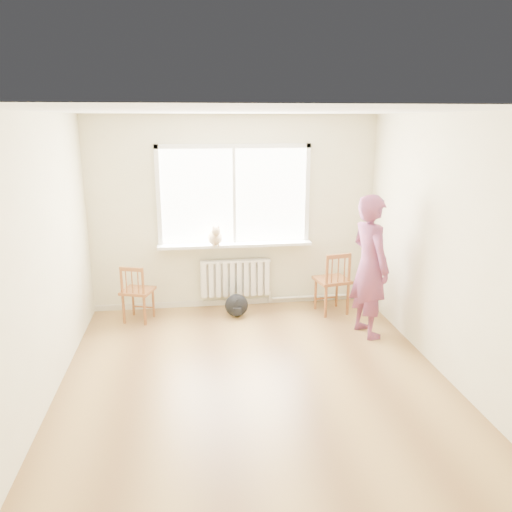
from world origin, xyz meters
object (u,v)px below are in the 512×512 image
object	(u,v)px
chair_right	(334,283)
backpack	(237,305)
chair_left	(136,293)
person	(370,266)
cat	(215,236)

from	to	relation	value
chair_right	backpack	size ratio (longest dim) A/B	2.79
chair_left	person	xyz separation A→B (m)	(2.91, -0.79, 0.49)
chair_left	backpack	xyz separation A→B (m)	(1.33, 0.00, -0.24)
chair_right	cat	xyz separation A→B (m)	(-1.60, 0.33, 0.63)
chair_left	person	world-z (taller)	person
chair_right	person	bearing A→B (deg)	97.12
chair_right	backpack	bearing A→B (deg)	-12.89
backpack	person	bearing A→B (deg)	-26.63
chair_left	chair_right	world-z (taller)	chair_right
chair_left	cat	world-z (taller)	cat
chair_left	cat	distance (m)	1.30
person	cat	world-z (taller)	person
person	chair_right	bearing A→B (deg)	3.75
cat	backpack	size ratio (longest dim) A/B	1.46
chair_left	backpack	bearing A→B (deg)	-161.26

